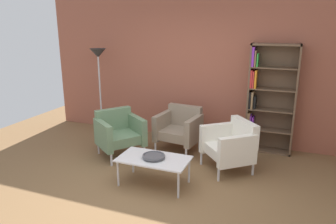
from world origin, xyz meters
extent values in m
plane|color=brown|center=(0.00, 0.00, 0.00)|extent=(8.32, 8.32, 0.00)
cube|color=#9E5642|center=(0.00, 2.46, 1.45)|extent=(6.40, 0.12, 2.90)
cube|color=brown|center=(0.98, 2.23, 0.95)|extent=(0.03, 0.30, 1.90)
cube|color=brown|center=(1.75, 2.23, 0.95)|extent=(0.03, 0.30, 1.90)
cube|color=brown|center=(1.36, 2.23, 1.89)|extent=(0.80, 0.30, 0.03)
cube|color=brown|center=(1.36, 2.23, 0.01)|extent=(0.80, 0.30, 0.03)
cube|color=brown|center=(1.36, 2.37, 0.95)|extent=(0.80, 0.02, 1.90)
cube|color=brown|center=(1.36, 2.23, 0.40)|extent=(0.76, 0.28, 0.02)
cube|color=brown|center=(1.36, 2.23, 0.77)|extent=(0.76, 0.28, 0.02)
cube|color=brown|center=(1.36, 2.23, 1.13)|extent=(0.76, 0.28, 0.02)
cube|color=brown|center=(1.36, 2.23, 1.50)|extent=(0.76, 0.28, 0.02)
cube|color=purple|center=(1.01, 2.19, 0.16)|extent=(0.04, 0.20, 0.24)
cube|color=olive|center=(1.05, 2.18, 0.20)|extent=(0.02, 0.18, 0.32)
cube|color=red|center=(1.08, 2.18, 0.17)|extent=(0.02, 0.18, 0.25)
cube|color=white|center=(1.12, 2.22, 0.19)|extent=(0.04, 0.25, 0.30)
cube|color=olive|center=(1.01, 2.19, 0.55)|extent=(0.04, 0.20, 0.29)
cube|color=purple|center=(1.05, 2.17, 0.53)|extent=(0.02, 0.17, 0.24)
cube|color=purple|center=(1.09, 2.21, 0.51)|extent=(0.02, 0.23, 0.20)
cube|color=black|center=(1.01, 2.19, 0.92)|extent=(0.03, 0.20, 0.29)
cube|color=olive|center=(1.05, 2.18, 0.93)|extent=(0.03, 0.18, 0.30)
cube|color=black|center=(1.10, 2.19, 0.89)|extent=(0.04, 0.20, 0.22)
cube|color=red|center=(1.01, 2.21, 1.30)|extent=(0.03, 0.23, 0.30)
cube|color=red|center=(1.05, 2.18, 1.29)|extent=(0.02, 0.17, 0.29)
cube|color=orange|center=(1.08, 2.18, 1.30)|extent=(0.03, 0.18, 0.31)
cube|color=purple|center=(1.01, 2.19, 1.68)|extent=(0.04, 0.19, 0.33)
cube|color=olive|center=(1.06, 2.21, 1.65)|extent=(0.03, 0.23, 0.27)
cube|color=green|center=(1.09, 2.19, 1.62)|extent=(0.02, 0.20, 0.22)
cube|color=silver|center=(-0.04, 0.35, 0.39)|extent=(1.00, 0.56, 0.02)
cylinder|color=silver|center=(-0.49, 0.12, 0.19)|extent=(0.03, 0.03, 0.38)
cylinder|color=silver|center=(0.41, 0.12, 0.19)|extent=(0.03, 0.03, 0.38)
cylinder|color=silver|center=(-0.49, 0.58, 0.19)|extent=(0.03, 0.03, 0.38)
cylinder|color=silver|center=(0.41, 0.58, 0.19)|extent=(0.03, 0.03, 0.38)
cylinder|color=#4C4C51|center=(-0.04, 0.35, 0.41)|extent=(0.13, 0.13, 0.02)
cylinder|color=#4C4C51|center=(-0.04, 0.35, 0.43)|extent=(0.32, 0.32, 0.02)
torus|color=#4C4C51|center=(-0.04, 0.35, 0.44)|extent=(0.32, 0.32, 0.02)
cube|color=white|center=(0.84, 1.21, 0.32)|extent=(0.86, 0.86, 0.16)
cube|color=white|center=(1.04, 1.38, 0.59)|extent=(0.51, 0.57, 0.38)
cube|color=white|center=(0.62, 1.43, 0.43)|extent=(0.54, 0.48, 0.46)
cube|color=white|center=(1.02, 0.96, 0.43)|extent=(0.54, 0.48, 0.46)
cylinder|color=silver|center=(0.41, 1.24, 0.12)|extent=(0.04, 0.04, 0.24)
cylinder|color=silver|center=(0.80, 0.78, 0.12)|extent=(0.04, 0.04, 0.24)
cylinder|color=silver|center=(0.85, 1.61, 0.12)|extent=(0.04, 0.04, 0.24)
cylinder|color=silver|center=(1.24, 1.15, 0.12)|extent=(0.04, 0.04, 0.24)
cube|color=gray|center=(-0.14, 1.67, 0.32)|extent=(0.70, 0.65, 0.16)
cube|color=gray|center=(-0.11, 1.94, 0.59)|extent=(0.65, 0.20, 0.38)
cube|color=gray|center=(-0.45, 1.69, 0.43)|extent=(0.17, 0.63, 0.46)
cube|color=gray|center=(0.17, 1.61, 0.43)|extent=(0.17, 0.63, 0.46)
cylinder|color=silver|center=(-0.47, 1.40, 0.12)|extent=(0.04, 0.04, 0.24)
cylinder|color=silver|center=(0.12, 1.33, 0.12)|extent=(0.04, 0.04, 0.24)
cylinder|color=silver|center=(-0.40, 1.97, 0.12)|extent=(0.04, 0.04, 0.24)
cylinder|color=silver|center=(0.19, 1.90, 0.12)|extent=(0.04, 0.04, 0.24)
cube|color=slate|center=(-1.00, 1.09, 0.32)|extent=(0.85, 0.86, 0.16)
cube|color=slate|center=(-1.21, 1.25, 0.59)|extent=(0.48, 0.58, 0.38)
cube|color=slate|center=(-1.17, 0.83, 0.43)|extent=(0.56, 0.45, 0.46)
cube|color=slate|center=(-0.80, 1.33, 0.43)|extent=(0.56, 0.45, 0.46)
cylinder|color=silver|center=(-0.93, 0.66, 0.12)|extent=(0.04, 0.04, 0.24)
cylinder|color=silver|center=(-0.57, 1.14, 0.12)|extent=(0.04, 0.04, 0.24)
cylinder|color=silver|center=(-1.39, 1.01, 0.12)|extent=(0.04, 0.04, 0.24)
cylinder|color=silver|center=(-1.03, 1.49, 0.12)|extent=(0.04, 0.04, 0.24)
cylinder|color=silver|center=(-1.97, 2.03, 0.01)|extent=(0.28, 0.28, 0.02)
cylinder|color=silver|center=(-1.97, 2.03, 0.85)|extent=(0.03, 0.03, 1.65)
cone|color=#2D2D2D|center=(-1.97, 2.03, 1.65)|extent=(0.32, 0.32, 0.18)
camera|label=1|loc=(1.64, -3.44, 2.25)|focal=34.27mm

